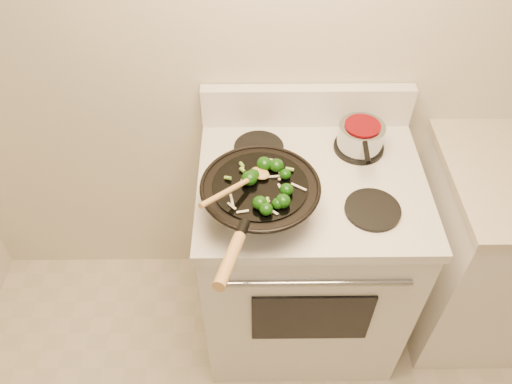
{
  "coord_description": "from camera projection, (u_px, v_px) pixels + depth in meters",
  "views": [
    {
      "loc": [
        -0.5,
        -0.03,
        2.12
      ],
      "look_at": [
        -0.49,
        1.01,
        1.02
      ],
      "focal_mm": 35.0,
      "sensor_mm": 36.0,
      "label": 1
    }
  ],
  "objects": [
    {
      "name": "counter_unit",
      "position": [
        512.0,
        251.0,
        2.06
      ],
      "size": [
        0.77,
        0.62,
        0.91
      ],
      "color": "white",
      "rests_on": "ground"
    },
    {
      "name": "saucepan",
      "position": [
        361.0,
        136.0,
        1.76
      ],
      "size": [
        0.16,
        0.26,
        0.1
      ],
      "color": "#96999E",
      "rests_on": "stove"
    },
    {
      "name": "stove",
      "position": [
        303.0,
        256.0,
        2.03
      ],
      "size": [
        0.78,
        0.67,
        1.08
      ],
      "color": "silver",
      "rests_on": "ground"
    },
    {
      "name": "wooden_spoon",
      "position": [
        244.0,
        182.0,
        1.47
      ],
      "size": [
        0.21,
        0.25,
        0.09
      ],
      "color": "#B48547",
      "rests_on": "wok"
    },
    {
      "name": "stirfry",
      "position": [
        268.0,
        184.0,
        1.48
      ],
      "size": [
        0.25,
        0.25,
        0.04
      ],
      "color": "#0E3608",
      "rests_on": "wok"
    },
    {
      "name": "wok",
      "position": [
        260.0,
        197.0,
        1.54
      ],
      "size": [
        0.37,
        0.6,
        0.21
      ],
      "color": "black",
      "rests_on": "stove"
    }
  ]
}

